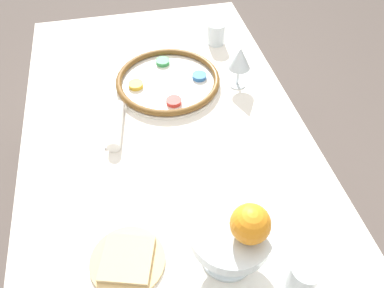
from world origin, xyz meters
TOP-DOWN VIEW (x-y plane):
  - ground_plane at (0.00, 0.00)m, footprint 8.00×8.00m
  - dining_table at (0.00, 0.00)m, footprint 1.53×0.82m
  - seder_plate at (-0.27, 0.05)m, footprint 0.34×0.34m
  - wine_glass at (-0.22, 0.27)m, footprint 0.07×0.07m
  - fruit_stand at (0.36, 0.07)m, footprint 0.17×0.17m
  - orange_fruit at (0.38, 0.10)m, footprint 0.08×0.08m
  - bread_plate at (0.32, -0.15)m, footprint 0.17×0.17m
  - napkin_roll at (-0.09, -0.14)m, footprint 0.18×0.07m
  - cup_near at (-0.47, 0.26)m, footprint 0.06×0.06m
  - cup_mid at (0.45, 0.20)m, footprint 0.06×0.06m
  - spoon at (-0.11, -0.18)m, footprint 0.18×0.04m

SIDE VIEW (x-z plane):
  - ground_plane at x=0.00m, z-range 0.00..0.00m
  - dining_table at x=0.00m, z-range 0.00..0.70m
  - spoon at x=-0.11m, z-range 0.70..0.71m
  - bread_plate at x=0.32m, z-range 0.70..0.72m
  - seder_plate at x=-0.27m, z-range 0.70..0.73m
  - napkin_roll at x=-0.09m, z-range 0.70..0.74m
  - cup_near at x=-0.47m, z-range 0.70..0.78m
  - cup_mid at x=0.45m, z-range 0.70..0.78m
  - fruit_stand at x=0.36m, z-range 0.73..0.86m
  - wine_glass at x=-0.22m, z-range 0.73..0.87m
  - orange_fruit at x=0.38m, z-range 0.83..0.91m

